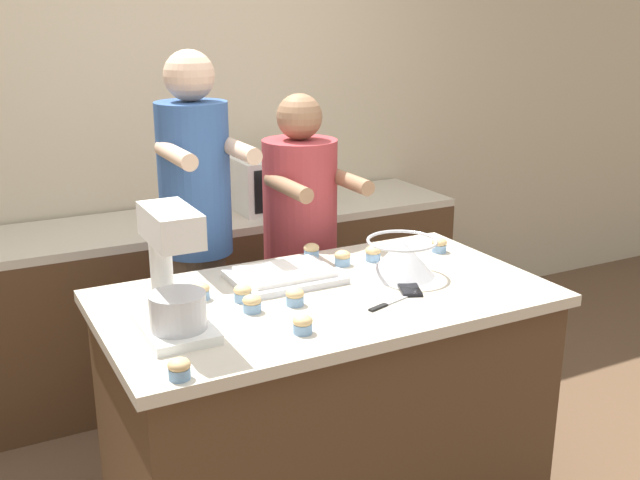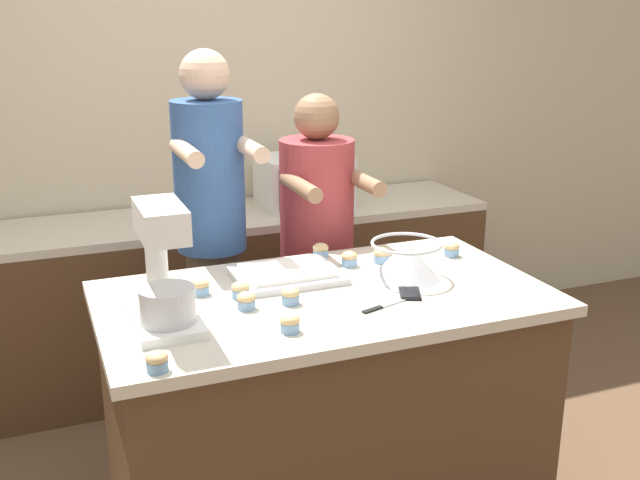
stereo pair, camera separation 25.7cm
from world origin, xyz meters
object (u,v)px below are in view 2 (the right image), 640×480
(stand_mixer, at_px, (164,274))
(cupcake_1, at_px, (452,249))
(cupcake_5, at_px, (321,250))
(cupcake_7, at_px, (382,255))
(cupcake_2, at_px, (349,259))
(cupcake_8, at_px, (240,290))
(person_right, at_px, (317,261))
(cupcake_4, at_px, (290,323))
(baking_tray, at_px, (288,274))
(cupcake_3, at_px, (246,301))
(microwave_oven, at_px, (304,181))
(mixing_bowl, at_px, (406,259))
(knife, at_px, (385,306))
(cupcake_6, at_px, (157,361))
(person_left, at_px, (213,247))
(cell_phone, at_px, (409,292))
(cupcake_9, at_px, (200,287))
(cupcake_0, at_px, (290,296))

(stand_mixer, height_order, cupcake_1, stand_mixer)
(cupcake_5, bearing_deg, cupcake_7, -36.42)
(cupcake_2, relative_size, cupcake_8, 1.00)
(person_right, xyz_separation_m, cupcake_4, (-0.47, -0.96, 0.16))
(baking_tray, relative_size, cupcake_2, 6.16)
(cupcake_2, xyz_separation_m, cupcake_3, (-0.49, -0.27, 0.00))
(cupcake_3, bearing_deg, person_right, 53.78)
(stand_mixer, xyz_separation_m, microwave_oven, (1.01, 1.48, -0.10))
(mixing_bowl, distance_m, knife, 0.30)
(cupcake_1, height_order, cupcake_8, same)
(microwave_oven, distance_m, cupcake_6, 2.08)
(person_left, height_order, cupcake_5, person_left)
(cell_phone, height_order, knife, cell_phone)
(stand_mixer, height_order, cupcake_3, stand_mixer)
(cupcake_3, distance_m, cupcake_9, 0.21)
(cupcake_5, bearing_deg, cupcake_4, -119.12)
(person_left, relative_size, cupcake_1, 28.14)
(stand_mixer, xyz_separation_m, cell_phone, (0.83, -0.03, -0.17))
(cupcake_0, distance_m, cupcake_7, 0.54)
(baking_tray, bearing_deg, cell_phone, -40.60)
(person_left, distance_m, stand_mixer, 0.87)
(microwave_oven, bearing_deg, cupcake_6, -121.52)
(cupcake_7, bearing_deg, person_left, 139.62)
(stand_mixer, relative_size, cupcake_9, 6.35)
(baking_tray, xyz_separation_m, cupcake_7, (0.40, 0.04, 0.01))
(knife, bearing_deg, cupcake_3, 160.86)
(baking_tray, xyz_separation_m, cupcake_1, (0.69, 0.01, 0.01))
(knife, bearing_deg, cupcake_8, 149.36)
(microwave_oven, height_order, cupcake_5, microwave_oven)
(cupcake_2, height_order, cupcake_3, same)
(mixing_bowl, height_order, cupcake_0, mixing_bowl)
(cupcake_6, distance_m, cupcake_9, 0.57)
(cupcake_2, distance_m, cupcake_3, 0.56)
(mixing_bowl, bearing_deg, cupcake_9, 171.19)
(cupcake_0, distance_m, cupcake_9, 0.32)
(person_right, relative_size, cupcake_0, 25.08)
(cupcake_1, xyz_separation_m, cupcake_2, (-0.43, 0.04, 0.00))
(person_left, bearing_deg, cupcake_9, -107.79)
(person_left, height_order, cupcake_2, person_left)
(knife, relative_size, cupcake_6, 3.47)
(cupcake_5, distance_m, cupcake_7, 0.24)
(cupcake_6, bearing_deg, cupcake_5, 43.89)
(person_right, relative_size, cell_phone, 9.73)
(cupcake_9, bearing_deg, cupcake_7, 6.15)
(cupcake_3, bearing_deg, cupcake_7, 22.88)
(person_right, bearing_deg, stand_mixer, -135.99)
(cupcake_9, bearing_deg, cupcake_5, 22.70)
(person_right, bearing_deg, cupcake_3, -126.22)
(cell_phone, bearing_deg, person_left, 121.77)
(cell_phone, distance_m, cupcake_8, 0.58)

